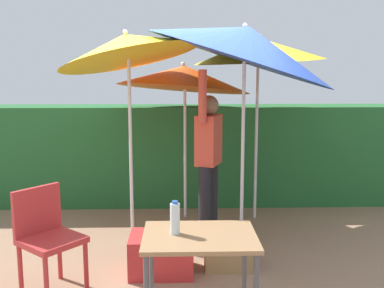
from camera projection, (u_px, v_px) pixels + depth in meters
ground_plane at (193, 254)px, 4.53m from camera, size 24.00×24.00×0.00m
hedge_row at (189, 154)px, 6.28m from camera, size 8.00×0.70×1.39m
umbrella_rainbow at (127, 47)px, 4.55m from camera, size 1.53×1.50×2.46m
umbrella_orange at (259, 50)px, 5.33m from camera, size 1.62×1.61×2.33m
umbrella_yellow at (245, 44)px, 4.50m from camera, size 2.04×2.01×2.65m
umbrella_navy at (184, 78)px, 5.43m from camera, size 1.68×1.67×2.06m
person_vendor at (209, 154)px, 4.97m from camera, size 0.33×0.55×1.88m
chair_plastic at (47, 233)px, 3.69m from camera, size 0.62×0.62×0.89m
cooler_box at (161, 254)px, 4.08m from camera, size 0.58×0.43×0.36m
crate_cardboard at (228, 248)px, 4.19m from camera, size 0.44×0.30×0.38m
folding_table at (200, 246)px, 3.10m from camera, size 0.80×0.60×0.72m
bottle_water at (175, 218)px, 3.09m from camera, size 0.07×0.07×0.24m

